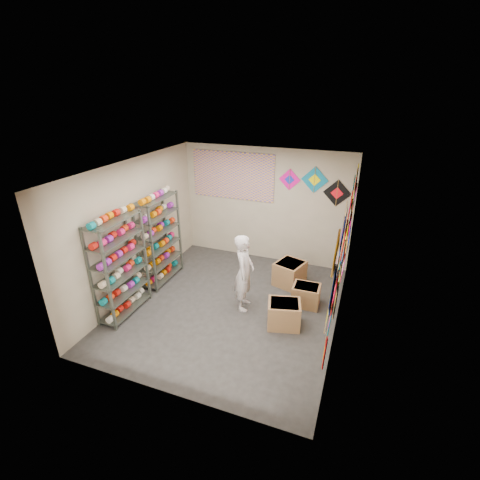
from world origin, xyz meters
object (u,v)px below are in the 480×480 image
at_px(shelf_rack_back, 159,240).
at_px(carton_b, 306,295).
at_px(carton_a, 284,314).
at_px(carton_c, 290,273).
at_px(shopkeeper, 244,273).
at_px(shelf_rack_front, 120,267).

distance_m(shelf_rack_back, carton_b, 3.24).
xyz_separation_m(carton_a, carton_b, (0.25, 0.77, -0.03)).
height_order(carton_a, carton_b, carton_a).
relative_size(shelf_rack_back, carton_a, 3.36).
xyz_separation_m(shelf_rack_back, carton_c, (2.67, 0.77, -0.69)).
height_order(carton_a, carton_c, carton_c).
bearing_deg(shelf_rack_back, carton_a, -12.80).
height_order(shopkeeper, carton_a, shopkeeper).
xyz_separation_m(shopkeeper, carton_b, (1.10, 0.49, -0.54)).
bearing_deg(carton_b, shelf_rack_front, -157.12).
bearing_deg(shopkeeper, carton_a, -118.00).
bearing_deg(carton_a, carton_b, 57.74).
relative_size(shopkeeper, carton_c, 2.57).
xyz_separation_m(shelf_rack_front, shelf_rack_back, (0.00, 1.30, 0.00)).
relative_size(shelf_rack_front, shopkeeper, 1.26).
height_order(shelf_rack_front, carton_c, shelf_rack_front).
xyz_separation_m(shelf_rack_front, carton_a, (2.90, 0.64, -0.71)).
xyz_separation_m(shopkeeper, carton_a, (0.86, -0.29, -0.52)).
distance_m(carton_a, carton_b, 0.81).
height_order(shelf_rack_front, shelf_rack_back, same).
bearing_deg(shelf_rack_back, carton_b, 2.09).
bearing_deg(shelf_rack_front, carton_a, 12.45).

